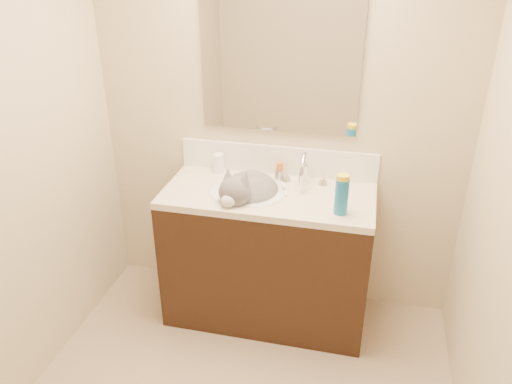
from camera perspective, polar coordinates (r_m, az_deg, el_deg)
The scene contains 16 objects.
room_shell at distance 1.71m, azimuth -5.12°, elevation 4.41°, with size 2.24×2.54×2.52m.
vanity_cabinet at distance 3.06m, azimuth 1.32°, elevation -7.59°, with size 1.20×0.55×0.82m, color black.
counter_slab at distance 2.84m, azimuth 1.41°, elevation -0.40°, with size 1.20×0.55×0.04m, color beige.
basin at distance 2.86m, azimuth -1.08°, elevation -1.31°, with size 0.45×0.36×0.14m, color silver.
faucet at distance 2.89m, azimuth 5.49°, elevation 2.31°, with size 0.28×0.20×0.21m.
cat at distance 2.84m, azimuth -0.99°, elevation -0.23°, with size 0.42×0.51×0.35m.
backsplash at distance 3.03m, azimuth 2.46°, elevation 3.66°, with size 1.20×0.02×0.18m, color white.
mirror at distance 2.85m, azimuth 2.70°, elevation 14.66°, with size 0.90×0.02×0.80m, color white.
pill_bottle at distance 3.07m, azimuth -4.31°, elevation 3.30°, with size 0.06×0.06×0.12m, color white.
pill_label at distance 3.07m, azimuth -4.30°, elevation 3.06°, with size 0.06×0.06×0.04m, color #FA6129.
silver_jar at distance 2.98m, azimuth 2.62°, elevation 2.00°, with size 0.05×0.05×0.06m, color #B7B7BC.
amber_bottle at distance 3.00m, azimuth 2.72°, elevation 2.53°, with size 0.04×0.04×0.10m, color #D75E19.
toothbrush at distance 2.85m, azimuth 3.30°, elevation 0.30°, with size 0.02×0.16×0.01m, color white.
toothbrush_head at distance 2.85m, azimuth 3.30°, elevation 0.35°, with size 0.02×0.03×0.02m, color #599CBF.
spray_can at distance 2.61m, azimuth 9.74°, elevation -0.51°, with size 0.07×0.07×0.19m, color #1665A0.
spray_cap at distance 2.56m, azimuth 9.91°, elevation 1.54°, with size 0.07×0.07×0.04m, color yellow.
Camera 1 is at (0.51, -1.50, 2.13)m, focal length 35.00 mm.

